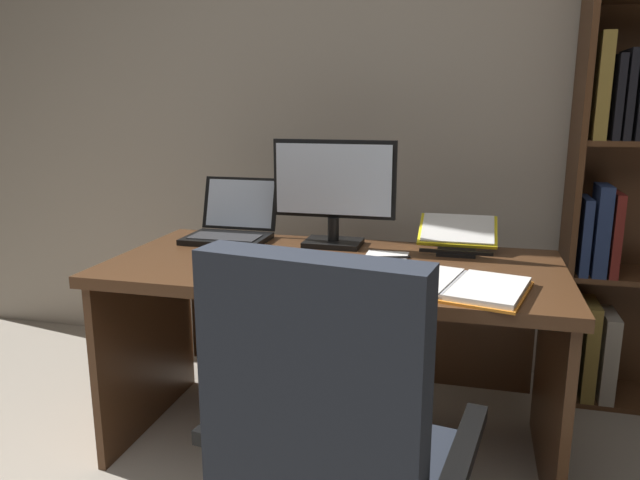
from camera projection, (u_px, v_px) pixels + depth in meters
wall_back at (369, 78)px, 2.80m from camera, size 4.66×0.12×2.74m
desk at (337, 308)px, 2.20m from camera, size 1.57×0.76×0.72m
monitor at (334, 193)px, 2.30m from camera, size 0.48×0.16×0.41m
laptop at (231, 226)px, 2.44m from camera, size 0.32×0.31×0.24m
keyboard at (306, 269)px, 1.96m from camera, size 0.42×0.15×0.02m
computer_mouse at (221, 261)px, 2.03m from camera, size 0.06×0.10×0.04m
reading_stand_with_book at (457, 234)px, 2.27m from camera, size 0.29×0.26×0.12m
open_binder at (454, 285)px, 1.79m from camera, size 0.47×0.40×0.02m
notepad at (385, 259)px, 2.11m from camera, size 0.15×0.21×0.01m
pen at (391, 257)px, 2.10m from camera, size 0.14×0.05×0.01m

